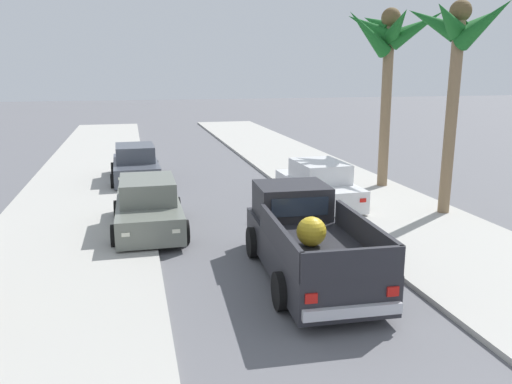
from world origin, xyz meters
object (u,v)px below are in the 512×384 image
(palm_tree_right_fore, at_px, (459,42))
(palm_tree_left_mid, at_px, (390,41))
(car_left_far, at_px, (148,207))
(car_left_near, at_px, (318,185))
(car_right_near, at_px, (136,165))
(pickup_truck, at_px, (307,241))

(palm_tree_right_fore, relative_size, palm_tree_left_mid, 0.97)
(car_left_far, bearing_deg, palm_tree_right_fore, -3.84)
(car_left_near, bearing_deg, car_right_near, 138.30)
(car_left_far, xyz_separation_m, palm_tree_left_mid, (9.16, 3.49, 4.87))
(car_left_near, bearing_deg, car_left_far, -164.75)
(pickup_truck, xyz_separation_m, palm_tree_left_mid, (5.80, 7.62, 4.80))
(pickup_truck, bearing_deg, car_left_near, 67.08)
(car_right_near, bearing_deg, palm_tree_left_mid, -20.11)
(car_left_far, distance_m, palm_tree_left_mid, 10.94)
(palm_tree_left_mid, bearing_deg, palm_tree_right_fore, -89.31)
(car_right_near, bearing_deg, car_left_near, -41.70)
(pickup_truck, xyz_separation_m, palm_tree_right_fore, (5.85, 3.51, 4.56))
(car_left_near, xyz_separation_m, palm_tree_right_fore, (3.45, -2.19, 4.63))
(car_left_near, height_order, car_left_far, same)
(pickup_truck, bearing_deg, car_left_far, 129.10)
(car_right_near, relative_size, car_left_far, 1.01)
(pickup_truck, bearing_deg, palm_tree_left_mid, 52.69)
(palm_tree_left_mid, bearing_deg, pickup_truck, -127.31)
(car_left_near, xyz_separation_m, palm_tree_left_mid, (3.40, 1.92, 4.87))
(car_left_near, relative_size, palm_tree_right_fore, 0.65)
(car_left_far, distance_m, palm_tree_right_fore, 10.33)
(pickup_truck, distance_m, car_left_near, 6.19)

